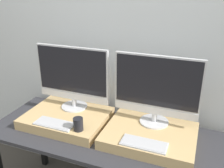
{
  "coord_description": "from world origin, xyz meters",
  "views": [
    {
      "loc": [
        0.65,
        -1.13,
        1.86
      ],
      "look_at": [
        0.0,
        0.52,
        1.12
      ],
      "focal_mm": 40.0,
      "sensor_mm": 36.0,
      "label": 1
    }
  ],
  "objects_px": {
    "monitor_right": "(156,89)",
    "keyboard_right": "(144,144)",
    "mug": "(78,124)",
    "monitor_left": "(72,77)",
    "keyboard_left": "(55,124)"
  },
  "relations": [
    {
      "from": "mug",
      "to": "monitor_right",
      "type": "distance_m",
      "value": 0.62
    },
    {
      "from": "mug",
      "to": "monitor_right",
      "type": "bearing_deg",
      "value": 31.93
    },
    {
      "from": "mug",
      "to": "keyboard_left",
      "type": "bearing_deg",
      "value": 180.0
    },
    {
      "from": "keyboard_left",
      "to": "keyboard_right",
      "type": "relative_size",
      "value": 1.0
    },
    {
      "from": "monitor_left",
      "to": "monitor_right",
      "type": "height_order",
      "value": "same"
    },
    {
      "from": "keyboard_left",
      "to": "mug",
      "type": "bearing_deg",
      "value": 0.0
    },
    {
      "from": "mug",
      "to": "monitor_right",
      "type": "relative_size",
      "value": 0.15
    },
    {
      "from": "monitor_left",
      "to": "monitor_right",
      "type": "bearing_deg",
      "value": 0.0
    },
    {
      "from": "keyboard_left",
      "to": "keyboard_right",
      "type": "distance_m",
      "value": 0.69
    },
    {
      "from": "mug",
      "to": "keyboard_right",
      "type": "xyz_separation_m",
      "value": [
        0.49,
        0.0,
        -0.04
      ]
    },
    {
      "from": "mug",
      "to": "keyboard_right",
      "type": "relative_size",
      "value": 0.31
    },
    {
      "from": "monitor_right",
      "to": "keyboard_right",
      "type": "distance_m",
      "value": 0.41
    },
    {
      "from": "keyboard_right",
      "to": "keyboard_left",
      "type": "bearing_deg",
      "value": 180.0
    },
    {
      "from": "keyboard_left",
      "to": "monitor_right",
      "type": "relative_size",
      "value": 0.49
    },
    {
      "from": "mug",
      "to": "monitor_right",
      "type": "height_order",
      "value": "monitor_right"
    }
  ]
}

